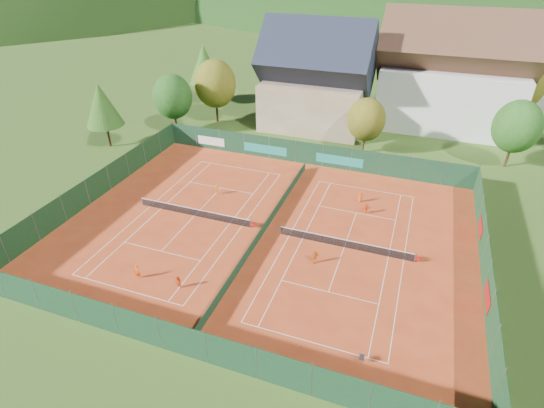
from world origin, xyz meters
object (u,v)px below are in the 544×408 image
Objects in this scene: player_left_far at (217,189)px; player_right_far_b at (366,209)px; hotel_block_a at (451,79)px; chalet at (316,83)px; player_left_mid at (178,283)px; player_right_far_a at (360,197)px; ball_hopper at (362,357)px; player_left_near at (138,272)px; player_right_near at (315,257)px.

player_left_far reaches higher than player_right_far_b.
player_left_far is (-23.73, -31.06, -6.76)m from hotel_block_a.
chalet is 26.92m from player_right_far_b.
player_left_far is (-3.87, 15.12, 0.02)m from player_left_mid.
player_right_far_a reaches higher than player_left_mid.
hotel_block_a is 17.84× the size of player_right_far_a.
player_left_far is (-4.73, -25.06, -6.00)m from chalet.
ball_hopper is at bearing -95.06° from hotel_block_a.
hotel_block_a is 15.19× the size of player_left_near.
player_left_near is (-19.49, 2.15, 0.16)m from ball_hopper.
chalet is 0.75× the size of hotel_block_a.
chalet is at bearing -87.81° from player_right_far_a.
player_left_near reaches higher than player_right_far_a.
player_left_near is 1.17× the size of player_right_far_a.
hotel_block_a is 49.08m from ball_hopper.
player_right_far_a is at bearing 60.07° from player_right_near.
player_right_near is at bearing 55.29° from player_right_far_a.
player_left_mid is (-15.58, 2.23, 0.05)m from ball_hopper.
player_right_far_a reaches higher than ball_hopper.
player_left_near is 15.43m from player_right_near.
player_left_mid is at bearing 171.84° from ball_hopper.
player_left_near reaches higher than player_right_far_b.
chalet is 13.47× the size of player_left_mid.
player_left_far is at bearing 72.97° from player_left_near.
chalet is 40.63m from player_left_mid.
ball_hopper is 15.74m from player_left_mid.
player_right_far_a is 2.39m from player_right_far_b.
chalet reaches higher than player_left_mid.
ball_hopper is 0.67× the size of player_right_far_b.
player_right_far_b is (16.65, 1.69, -0.03)m from player_left_far.
ball_hopper is 19.61m from player_left_near.
ball_hopper is at bearing 78.77° from player_right_far_b.
chalet reaches higher than ball_hopper.
player_right_far_a is at bearing -85.27° from player_right_far_b.
hotel_block_a reaches higher than ball_hopper.
player_left_far is at bearing -11.27° from player_right_far_a.
player_right_near reaches higher than player_left_mid.
hotel_block_a is at bearing 17.53° from chalet.
hotel_block_a is at bearing 45.95° from player_left_near.
player_right_near is at bearing 122.04° from ball_hopper.
hotel_block_a is 15.53× the size of player_right_near.
hotel_block_a is 52.44m from player_left_near.
player_left_mid is at bearing -113.28° from hotel_block_a.
player_right_near reaches higher than ball_hopper.
player_left_near is (-4.78, -40.26, -5.91)m from chalet.
player_left_mid is 15.61m from player_left_far.
player_right_near is at bearing -104.43° from hotel_block_a.
player_left_near is at bearing -117.20° from hotel_block_a.
player_right_far_b is at bearing -103.54° from hotel_block_a.
chalet is 20.25× the size of ball_hopper.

